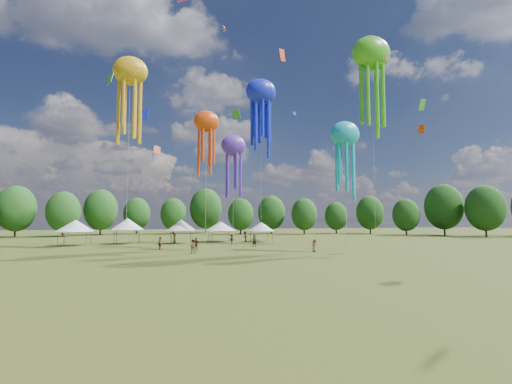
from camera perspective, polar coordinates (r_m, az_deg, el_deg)
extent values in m
plane|color=#384416|center=(14.58, 24.80, -19.74)|extent=(300.00, 300.00, 0.00)
imported|color=gray|center=(44.47, -9.82, -8.33)|extent=(0.86, 0.70, 1.65)
imported|color=gray|center=(64.92, -12.52, -7.01)|extent=(0.74, 0.93, 1.65)
imported|color=gray|center=(67.40, -1.75, -6.92)|extent=(0.97, 1.09, 1.87)
imported|color=gray|center=(59.63, -3.77, -7.41)|extent=(1.00, 0.59, 1.54)
imported|color=gray|center=(48.78, -9.28, -7.97)|extent=(1.00, 0.45, 1.67)
imported|color=gray|center=(55.08, -0.24, -7.57)|extent=(1.67, 0.91, 1.72)
imported|color=gray|center=(51.46, -14.72, -7.69)|extent=(0.53, 0.68, 1.66)
imported|color=gray|center=(46.63, 9.05, -8.22)|extent=(0.80, 0.89, 1.54)
cylinder|color=#47474C|center=(62.01, -28.40, -6.52)|extent=(0.08, 0.08, 2.09)
cylinder|color=#47474C|center=(65.79, -27.61, -6.39)|extent=(0.08, 0.08, 2.09)
cylinder|color=#47474C|center=(61.24, -24.84, -6.68)|extent=(0.08, 0.08, 2.09)
cylinder|color=#47474C|center=(65.06, -24.25, -6.53)|extent=(0.08, 0.08, 2.09)
cube|color=white|center=(63.45, -26.24, -5.54)|extent=(4.28, 4.28, 0.10)
cone|color=white|center=(63.43, -26.21, -4.69)|extent=(5.56, 5.56, 1.79)
cylinder|color=#47474C|center=(63.40, -21.15, -6.62)|extent=(0.08, 0.08, 2.24)
cylinder|color=#47474C|center=(67.06, -20.80, -6.49)|extent=(0.08, 0.08, 2.24)
cylinder|color=#47474C|center=(63.11, -17.80, -6.72)|extent=(0.08, 0.08, 2.24)
cylinder|color=#47474C|center=(66.79, -17.64, -6.58)|extent=(0.08, 0.08, 2.24)
cube|color=white|center=(65.02, -19.32, -5.57)|extent=(4.08, 4.08, 0.10)
cone|color=white|center=(65.00, -19.30, -4.68)|extent=(5.31, 5.31, 1.92)
cylinder|color=#47474C|center=(61.87, -12.97, -6.93)|extent=(0.08, 0.08, 2.12)
cylinder|color=#47474C|center=(65.20, -13.07, -6.79)|extent=(0.08, 0.08, 2.12)
cylinder|color=#47474C|center=(62.07, -9.86, -6.96)|extent=(0.08, 0.08, 2.12)
cylinder|color=#47474C|center=(65.40, -10.12, -6.82)|extent=(0.08, 0.08, 2.12)
cube|color=white|center=(63.57, -11.49, -5.88)|extent=(3.74, 3.74, 0.10)
cone|color=white|center=(63.55, -11.47, -5.01)|extent=(4.87, 4.87, 1.81)
cylinder|color=#47474C|center=(66.11, -6.87, -6.92)|extent=(0.08, 0.08, 1.91)
cylinder|color=#47474C|center=(69.90, -7.31, -6.77)|extent=(0.08, 0.08, 1.91)
cylinder|color=#47474C|center=(66.76, -3.60, -6.92)|extent=(0.08, 0.08, 1.91)
cylinder|color=#47474C|center=(70.51, -4.21, -6.78)|extent=(0.08, 0.08, 1.91)
cube|color=white|center=(68.26, -5.49, -6.00)|extent=(4.23, 4.23, 0.10)
cone|color=white|center=(68.24, -5.49, -5.28)|extent=(5.49, 5.49, 1.64)
cylinder|color=#47474C|center=(65.38, -0.19, -7.00)|extent=(0.08, 0.08, 1.87)
cylinder|color=#47474C|center=(68.52, -0.88, -6.88)|extent=(0.08, 0.08, 1.87)
cylinder|color=#47474C|center=(66.28, 2.55, -6.96)|extent=(0.08, 0.08, 1.87)
cylinder|color=#47474C|center=(69.38, 1.74, -6.84)|extent=(0.08, 0.08, 1.87)
cube|color=white|center=(67.33, 0.80, -6.08)|extent=(3.65, 3.65, 0.10)
cone|color=white|center=(67.31, 0.80, -5.36)|extent=(4.74, 4.74, 1.60)
ellipsoid|color=#EF470E|center=(51.74, -7.67, 10.81)|extent=(3.45, 2.41, 2.93)
cylinder|color=beige|center=(50.17, -7.77, 1.14)|extent=(0.03, 0.03, 17.45)
ellipsoid|color=#1925E3|center=(61.16, 0.76, 15.29)|extent=(4.91, 3.44, 4.17)
cylinder|color=beige|center=(58.20, 0.77, 3.85)|extent=(0.03, 0.03, 24.51)
ellipsoid|color=#17A7CB|center=(46.90, 13.62, 8.72)|extent=(3.74, 2.61, 3.18)
cylinder|color=beige|center=(45.83, 13.78, -0.13)|extent=(0.03, 0.03, 14.47)
ellipsoid|color=gold|center=(54.26, -18.90, 17.35)|extent=(4.52, 3.16, 3.84)
cylinder|color=beige|center=(51.13, -19.23, 4.84)|extent=(0.03, 0.03, 23.81)
ellipsoid|color=#5C2CC5|center=(47.23, -3.52, 7.21)|extent=(3.16, 2.21, 2.69)
cylinder|color=beige|center=(46.35, -3.56, -0.94)|extent=(0.03, 0.03, 13.42)
ellipsoid|color=#4BC21F|center=(62.85, 17.43, 19.82)|extent=(6.12, 4.28, 5.20)
cylinder|color=beige|center=(58.44, 17.76, 6.50)|extent=(0.03, 0.03, 29.49)
cube|color=#4BC21F|center=(78.01, -3.13, 11.95)|extent=(1.74, 1.23, 2.40)
cube|color=#1925E3|center=(76.54, 6.00, 12.00)|extent=(0.73, 0.25, 0.86)
cube|color=#E7448C|center=(64.36, -3.93, 5.41)|extent=(0.75, 1.50, 1.53)
cube|color=#5C2CC5|center=(81.01, -15.58, 5.84)|extent=(0.91, 1.44, 1.88)
cube|color=#EF470E|center=(65.49, 4.11, 20.41)|extent=(1.57, 1.32, 2.33)
cube|color=#4BC21F|center=(81.65, 24.38, 12.23)|extent=(1.66, 1.38, 2.26)
cube|color=#17A7CB|center=(86.55, 0.91, 11.71)|extent=(0.92, 1.11, 1.39)
cube|color=#E7448C|center=(56.92, 19.66, 19.13)|extent=(0.64, 0.40, 0.80)
cube|color=red|center=(60.92, -15.11, 6.33)|extent=(1.13, 0.87, 1.55)
cube|color=#EF470E|center=(62.99, 24.28, 8.91)|extent=(0.52, 1.18, 1.44)
cube|color=gold|center=(80.01, -5.01, 23.92)|extent=(0.43, 0.77, 1.00)
cube|color=#4BC21F|center=(34.18, -21.67, 16.03)|extent=(0.64, 1.01, 1.16)
cube|color=#1925E3|center=(61.27, -16.94, 11.37)|extent=(1.53, 1.78, 2.09)
cylinder|color=#38281C|center=(101.52, -33.30, -4.91)|extent=(0.44, 0.44, 3.41)
ellipsoid|color=#1F4A18|center=(101.53, -33.18, -2.14)|extent=(8.53, 8.53, 10.66)
cylinder|color=#38281C|center=(98.37, -27.78, -5.26)|extent=(0.44, 0.44, 3.07)
ellipsoid|color=#1F4A18|center=(98.36, -27.69, -2.69)|extent=(7.66, 7.66, 9.58)
cylinder|color=#38281C|center=(105.27, -22.99, -5.22)|extent=(0.44, 0.44, 3.43)
ellipsoid|color=#1F4A18|center=(105.28, -22.91, -2.54)|extent=(8.58, 8.58, 10.73)
cylinder|color=#38281C|center=(110.03, -18.05, -5.43)|extent=(0.44, 0.44, 2.95)
ellipsoid|color=#1F4A18|center=(110.02, -18.00, -3.22)|extent=(7.37, 7.37, 9.21)
cylinder|color=#38281C|center=(106.06, -12.70, -5.60)|extent=(0.44, 0.44, 2.89)
ellipsoid|color=#1F4A18|center=(106.04, -12.66, -3.35)|extent=(7.23, 7.23, 9.04)
cylinder|color=#38281C|center=(111.25, -7.81, -5.35)|extent=(0.44, 0.44, 3.84)
ellipsoid|color=#1F4A18|center=(111.28, -7.79, -2.51)|extent=(9.60, 9.60, 11.99)
cylinder|color=#38281C|center=(101.77, -2.39, -5.77)|extent=(0.44, 0.44, 2.84)
ellipsoid|color=#1F4A18|center=(101.75, -2.38, -3.47)|extent=(7.11, 7.11, 8.89)
cylinder|color=#38281C|center=(106.79, 2.44, -5.62)|extent=(0.44, 0.44, 3.16)
ellipsoid|color=#1F4A18|center=(106.78, 2.43, -3.18)|extent=(7.91, 7.91, 9.88)
cylinder|color=#38281C|center=(104.01, 7.50, -5.69)|extent=(0.44, 0.44, 2.88)
ellipsoid|color=#1F4A18|center=(104.00, 7.47, -3.41)|extent=(7.21, 7.21, 9.01)
cylinder|color=#38281C|center=(110.33, 12.34, -5.62)|extent=(0.44, 0.44, 2.63)
ellipsoid|color=#1F4A18|center=(110.30, 12.31, -3.66)|extent=(6.57, 6.57, 8.22)
cylinder|color=#38281C|center=(111.72, 17.29, -5.38)|extent=(0.44, 0.44, 3.13)
ellipsoid|color=#1F4A18|center=(111.71, 17.24, -3.07)|extent=(7.81, 7.81, 9.77)
cylinder|color=#38281C|center=(103.68, 22.29, -5.46)|extent=(0.44, 0.44, 2.72)
ellipsoid|color=#1F4A18|center=(103.66, 22.22, -3.30)|extent=(6.80, 6.80, 8.50)
cylinder|color=#38281C|center=(107.38, 27.20, -4.96)|extent=(0.44, 0.44, 3.81)
ellipsoid|color=#1F4A18|center=(107.41, 27.10, -2.04)|extent=(9.52, 9.52, 11.90)
cylinder|color=#38281C|center=(103.39, 32.09, -4.91)|extent=(0.44, 0.44, 3.51)
ellipsoid|color=#1F4A18|center=(103.40, 31.98, -2.11)|extent=(8.78, 8.78, 10.97)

